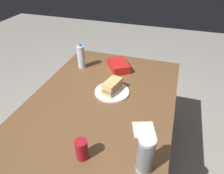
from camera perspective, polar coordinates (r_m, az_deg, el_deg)
name	(u,v)px	position (r m, az deg, el deg)	size (l,w,h in m)	color
ground_plane	(103,162)	(2.04, -2.40, -20.04)	(8.00, 8.00, 0.00)	gray
dining_table	(101,109)	(1.56, -2.98, -6.19)	(1.51, 1.04, 0.73)	brown
paper_plate	(112,92)	(1.57, 0.00, -1.31)	(0.27, 0.27, 0.01)	white
sandwich	(112,86)	(1.55, 0.01, 0.17)	(0.20, 0.13, 0.08)	#DBB26B
soda_can_red	(82,149)	(1.12, -8.42, -16.76)	(0.07, 0.07, 0.12)	maroon
chip_bag	(118,66)	(1.86, 1.81, 5.96)	(0.23, 0.15, 0.07)	red
water_bottle_tall	(81,57)	(1.88, -8.56, 8.31)	(0.07, 0.07, 0.22)	silver
plastic_cup_stack	(145,154)	(1.04, 9.26, -18.01)	(0.08, 0.08, 0.22)	silver
paper_napkin	(144,129)	(1.30, 8.85, -11.58)	(0.13, 0.13, 0.01)	white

